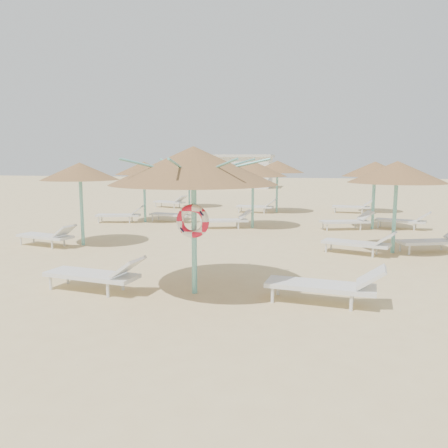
# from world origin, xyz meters

# --- Properties ---
(ground) EXTENTS (120.00, 120.00, 0.00)m
(ground) POSITION_xyz_m (0.00, 0.00, 0.00)
(ground) COLOR #DAC185
(ground) RESTS_ON ground
(main_palapa) EXTENTS (3.36, 3.36, 3.01)m
(main_palapa) POSITION_xyz_m (-0.13, 0.25, 2.62)
(main_palapa) COLOR #6EBFB4
(main_palapa) RESTS_ON ground
(lounger_main_a) EXTENTS (2.25, 0.98, 0.79)m
(lounger_main_a) POSITION_xyz_m (-2.15, -0.05, 0.38)
(lounger_main_a) COLOR silver
(lounger_main_a) RESTS_ON ground
(lounger_main_b) EXTENTS (2.27, 0.92, 0.80)m
(lounger_main_b) POSITION_xyz_m (2.55, 0.10, 0.38)
(lounger_main_b) COLOR silver
(lounger_main_b) RESTS_ON ground
(palapa_field) EXTENTS (18.28, 14.10, 2.71)m
(palapa_field) POSITION_xyz_m (1.44, 9.75, 2.30)
(palapa_field) COLOR #6EBFB4
(palapa_field) RESTS_ON ground
(service_hut) EXTENTS (8.40, 4.40, 3.25)m
(service_hut) POSITION_xyz_m (-6.00, 35.00, 1.64)
(service_hut) COLOR silver
(service_hut) RESTS_ON ground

